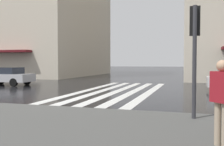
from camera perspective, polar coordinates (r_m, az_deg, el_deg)
ground_plane at (r=13.22m, az=-8.39°, el=-5.51°), size 220.00×220.00×0.00m
zebra_crossing at (r=16.54m, az=1.28°, el=-3.91°), size 13.00×4.50×0.01m
traffic_signal_post at (r=8.16m, az=17.46°, el=7.35°), size 0.44×0.30×3.28m
car_silver at (r=22.29m, az=-21.87°, el=-0.54°), size 1.85×4.10×1.41m
pedestrian_in_red_jacket at (r=5.50m, az=22.90°, el=-4.70°), size 0.59×0.57×1.68m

